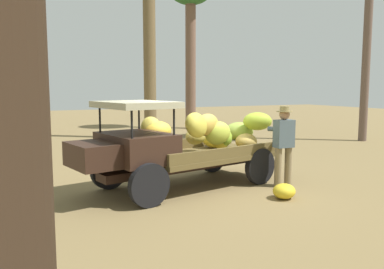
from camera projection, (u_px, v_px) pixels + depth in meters
The scene contains 4 objects.
ground_plane at pixel (191, 186), 8.58m from camera, with size 60.00×60.00×0.00m, color olive.
truck at pixel (178, 145), 8.27m from camera, with size 4.64×2.45×1.83m.
farmer at pixel (284, 141), 8.44m from camera, with size 0.53×0.46×1.71m.
loose_banana_bunch at pixel (284, 191), 7.59m from camera, with size 0.48×0.42×0.29m, color gold.
Camera 1 is at (3.62, 7.56, 2.11)m, focal length 37.54 mm.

